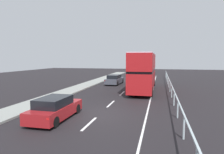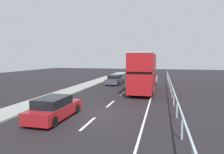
{
  "view_description": "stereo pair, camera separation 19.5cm",
  "coord_description": "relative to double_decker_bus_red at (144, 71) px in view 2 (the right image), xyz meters",
  "views": [
    {
      "loc": [
        3.98,
        -13.03,
        3.83
      ],
      "look_at": [
        -0.46,
        5.55,
        2.05
      ],
      "focal_mm": 32.29,
      "sensor_mm": 36.0,
      "label": 1
    },
    {
      "loc": [
        4.17,
        -12.98,
        3.83
      ],
      "look_at": [
        -0.46,
        5.55,
        2.05
      ],
      "focal_mm": 32.29,
      "sensor_mm": 36.0,
      "label": 2
    }
  ],
  "objects": [
    {
      "name": "lane_paint_markings",
      "position": [
        -0.16,
        -2.42,
        -2.37
      ],
      "size": [
        3.31,
        46.0,
        0.01
      ],
      "color": "silver",
      "rests_on": "ground"
    },
    {
      "name": "bridge_side_railing",
      "position": [
        3.06,
        -2.21,
        -1.42
      ],
      "size": [
        0.1,
        42.0,
        1.19
      ],
      "color": "#AABABF",
      "rests_on": "ground"
    },
    {
      "name": "near_sidewalk_kerb",
      "position": [
        -8.2,
        -11.21,
        -2.3
      ],
      "size": [
        2.37,
        80.0,
        0.14
      ],
      "primitive_type": "cube",
      "color": "gray",
      "rests_on": "ground"
    },
    {
      "name": "double_decker_bus_red",
      "position": [
        0.0,
        0.0,
        0.0
      ],
      "size": [
        2.5,
        11.32,
        4.44
      ],
      "rotation": [
        0.0,
        0.0,
        0.0
      ],
      "color": "#AC171A",
      "rests_on": "ground"
    },
    {
      "name": "sedan_car_ahead",
      "position": [
        -4.62,
        4.65,
        -1.69
      ],
      "size": [
        2.01,
        4.64,
        1.42
      ],
      "rotation": [
        0.0,
        0.0,
        -0.05
      ],
      "color": "#454954",
      "rests_on": "ground"
    },
    {
      "name": "hatchback_car_near",
      "position": [
        -4.47,
        -12.99,
        -1.69
      ],
      "size": [
        1.82,
        4.44,
        1.43
      ],
      "rotation": [
        0.0,
        0.0,
        -0.0
      ],
      "color": "maroon",
      "rests_on": "ground"
    },
    {
      "name": "ground_plane",
      "position": [
        -2.08,
        -11.21,
        -2.42
      ],
      "size": [
        74.87,
        120.0,
        0.1
      ],
      "primitive_type": "cube",
      "color": "black"
    }
  ]
}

